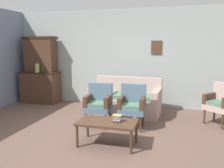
# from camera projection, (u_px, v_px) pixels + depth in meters

# --- Properties ---
(ground_plane) EXTENTS (7.68, 7.68, 0.00)m
(ground_plane) POSITION_uv_depth(u_px,v_px,m) (92.00, 139.00, 4.26)
(ground_plane) COLOR brown
(wall_back_with_decor) EXTENTS (6.40, 0.09, 2.70)m
(wall_back_with_decor) POSITION_uv_depth(u_px,v_px,m) (124.00, 58.00, 6.55)
(wall_back_with_decor) COLOR #939E99
(wall_back_with_decor) RESTS_ON ground
(side_cabinet) EXTENTS (1.16, 0.55, 0.93)m
(side_cabinet) POSITION_uv_depth(u_px,v_px,m) (40.00, 87.00, 6.98)
(side_cabinet) COLOR #472D1E
(side_cabinet) RESTS_ON ground
(cabinet_upper_hutch) EXTENTS (0.99, 0.38, 1.03)m
(cabinet_upper_hutch) POSITION_uv_depth(u_px,v_px,m) (40.00, 54.00, 6.90)
(cabinet_upper_hutch) COLOR #472D1E
(cabinet_upper_hutch) RESTS_ON side_cabinet
(vase_on_cabinet) EXTENTS (0.13, 0.13, 0.26)m
(vase_on_cabinet) POSITION_uv_depth(u_px,v_px,m) (37.00, 68.00, 6.71)
(vase_on_cabinet) COLOR #9C9E5F
(vase_on_cabinet) RESTS_ON side_cabinet
(floral_couch) EXTENTS (1.77, 0.91, 0.90)m
(floral_couch) POSITION_uv_depth(u_px,v_px,m) (125.00, 101.00, 5.82)
(floral_couch) COLOR tan
(floral_couch) RESTS_ON ground
(armchair_near_couch_end) EXTENTS (0.55, 0.52, 0.90)m
(armchair_near_couch_end) POSITION_uv_depth(u_px,v_px,m) (99.00, 102.00, 4.93)
(armchair_near_couch_end) COLOR slate
(armchair_near_couch_end) RESTS_ON ground
(armchair_near_cabinet) EXTENTS (0.53, 0.50, 0.90)m
(armchair_near_cabinet) POSITION_uv_depth(u_px,v_px,m) (132.00, 104.00, 4.79)
(armchair_near_cabinet) COLOR slate
(armchair_near_cabinet) RESTS_ON ground
(wingback_chair_by_fireplace) EXTENTS (0.71, 0.71, 0.90)m
(wingback_chair_by_fireplace) POSITION_uv_depth(u_px,v_px,m) (221.00, 102.00, 4.99)
(wingback_chair_by_fireplace) COLOR tan
(wingback_chair_by_fireplace) RESTS_ON ground
(coffee_table) EXTENTS (1.00, 0.56, 0.42)m
(coffee_table) POSITION_uv_depth(u_px,v_px,m) (107.00, 124.00, 3.96)
(coffee_table) COLOR #472D1E
(coffee_table) RESTS_ON ground
(book_stack_on_table) EXTENTS (0.16, 0.12, 0.12)m
(book_stack_on_table) POSITION_uv_depth(u_px,v_px,m) (117.00, 118.00, 3.92)
(book_stack_on_table) COLOR slate
(book_stack_on_table) RESTS_ON coffee_table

